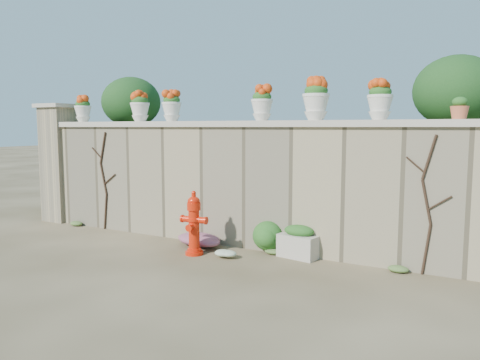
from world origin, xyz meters
The scene contains 21 objects.
ground centered at (0.00, 0.00, 0.00)m, with size 80.00×80.00×0.00m, color #483B24.
stone_wall centered at (0.00, 1.80, 1.00)m, with size 8.00×0.40×2.00m, color gray.
wall_cap centered at (0.00, 1.80, 2.05)m, with size 8.10×0.52×0.10m, color #BBB19E.
gate_pillar centered at (-4.15, 1.80, 1.26)m, with size 0.72×0.72×2.48m.
raised_fill centered at (0.00, 5.00, 1.00)m, with size 9.00×6.00×2.00m, color #384C23.
back_shrub_left centered at (-3.20, 3.00, 2.55)m, with size 1.30×1.30×1.10m, color #143814.
back_shrub_right centered at (3.40, 3.00, 2.55)m, with size 1.30×1.30×1.10m, color #143814.
vine_left centered at (-2.67, 1.58, 0.99)m, with size 0.60×0.04×1.91m.
vine_right centered at (3.23, 1.58, 0.99)m, with size 0.60×0.04×1.91m.
fire_hydrant centered at (-0.09, 0.90, 0.51)m, with size 0.43×0.31×1.00m.
planter_box centered at (1.41, 1.55, 0.23)m, with size 0.66×0.45×0.51m.
green_shrub centered at (0.79, 1.55, 0.30)m, with size 0.63×0.57×0.60m, color #1E5119.
magenta_clump centered at (-0.26, 1.32, 0.14)m, with size 1.03×0.69×0.27m, color #CA2893.
white_flowers centered at (0.45, 0.97, 0.08)m, with size 0.47×0.38×0.17m, color white.
urn_pot_0 centered at (-3.42, 1.80, 2.36)m, with size 0.33×0.33×0.52m.
urn_pot_1 centered at (-1.91, 1.80, 2.38)m, with size 0.36×0.36×0.56m.
urn_pot_2 centered at (-1.17, 1.80, 2.37)m, with size 0.35×0.35×0.55m.
urn_pot_3 centered at (0.64, 1.80, 2.37)m, with size 0.35×0.35×0.55m.
urn_pot_4 centered at (1.55, 1.80, 2.42)m, with size 0.41×0.41×0.64m.
urn_pot_5 centered at (2.51, 1.80, 2.38)m, with size 0.36×0.36×0.57m.
terracotta_pot centered at (3.54, 1.80, 2.23)m, with size 0.24×0.24×0.28m.
Camera 1 is at (4.03, -5.04, 2.00)m, focal length 35.00 mm.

